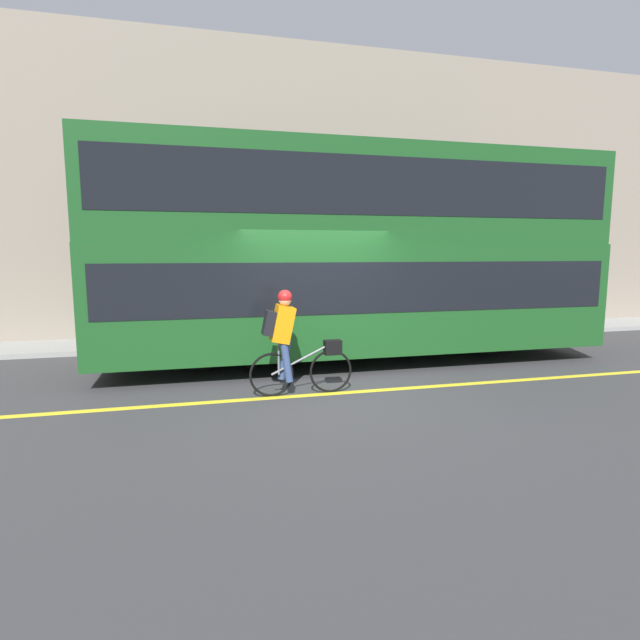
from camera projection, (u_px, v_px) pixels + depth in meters
name	position (u px, v px, depth m)	size (l,w,h in m)	color
ground_plane	(329.00, 391.00, 7.73)	(80.00, 80.00, 0.00)	#38383A
road_center_line	(331.00, 394.00, 7.60)	(50.00, 0.14, 0.01)	yellow
sidewalk_curb	(280.00, 338.00, 12.13)	(60.00, 1.60, 0.11)	gray
building_facade	(272.00, 192.00, 12.56)	(60.00, 0.30, 7.26)	gray
bus	(354.00, 247.00, 9.61)	(9.52, 2.51, 4.03)	black
cyclist_on_bike	(290.00, 339.00, 7.41)	(1.58, 0.32, 1.60)	black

